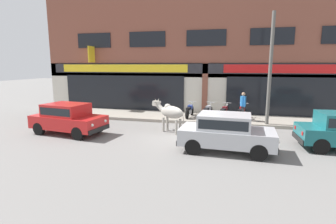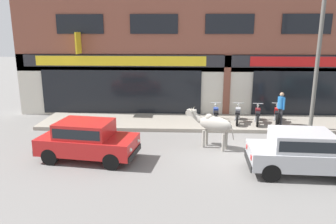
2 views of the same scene
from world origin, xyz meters
The scene contains 12 objects.
ground_plane centered at (0.00, 0.00, 0.00)m, with size 90.00×90.00×0.00m, color slate.
sidewalk centered at (0.00, 3.68, 0.09)m, with size 19.00×2.96×0.17m, color gray.
shop_building centered at (0.00, 5.42, 3.91)m, with size 23.00×1.40×8.26m.
cow centered at (-1.15, 0.22, 1.01)m, with size 1.93×1.32×1.61m.
car_0 centered at (-5.86, -1.23, 0.81)m, with size 3.76×2.09×1.46m.
car_1 centered at (1.57, -2.12, 0.81)m, with size 3.68×1.77×1.46m.
motorcycle_0 centered at (-0.71, 3.45, 0.56)m, with size 0.52×1.81×0.88m.
motorcycle_1 centered at (0.37, 3.47, 0.56)m, with size 0.63×1.80×0.88m.
motorcycle_2 centered at (1.34, 3.40, 0.56)m, with size 0.65×1.79×0.88m.
motorcycle_3 centered at (2.31, 3.52, 0.56)m, with size 0.69×1.78×0.88m.
pedestrian centered at (2.36, 3.14, 1.16)m, with size 0.32×0.47×1.60m.
utility_pole centered at (3.60, 2.50, 3.05)m, with size 0.18×0.18×5.76m, color #595651.
Camera 2 is at (-2.39, -12.43, 4.67)m, focal length 35.00 mm.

